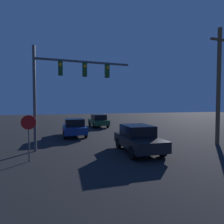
% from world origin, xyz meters
% --- Properties ---
extents(car_near, '(2.11, 4.10, 1.62)m').
position_xyz_m(car_near, '(1.36, 12.53, 0.83)').
color(car_near, black).
rests_on(car_near, ground_plane).
extents(car_mid, '(1.99, 4.03, 1.62)m').
position_xyz_m(car_mid, '(-1.87, 19.20, 0.83)').
color(car_mid, navy).
rests_on(car_mid, ground_plane).
extents(car_far, '(2.08, 4.09, 1.62)m').
position_xyz_m(car_far, '(1.79, 25.12, 0.83)').
color(car_far, '#1E4728').
rests_on(car_far, ground_plane).
extents(traffic_signal_mast, '(6.26, 0.30, 6.49)m').
position_xyz_m(traffic_signal_mast, '(-2.83, 14.55, 4.49)').
color(traffic_signal_mast, '#4C4C51').
rests_on(traffic_signal_mast, ground_plane).
extents(stop_sign, '(0.72, 0.07, 2.35)m').
position_xyz_m(stop_sign, '(-4.71, 12.49, 1.64)').
color(stop_sign, '#4C4C51').
rests_on(stop_sign, ground_plane).
extents(utility_pole, '(1.59, 0.28, 8.36)m').
position_xyz_m(utility_pole, '(7.79, 12.65, 4.33)').
color(utility_pole, brown).
rests_on(utility_pole, ground_plane).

